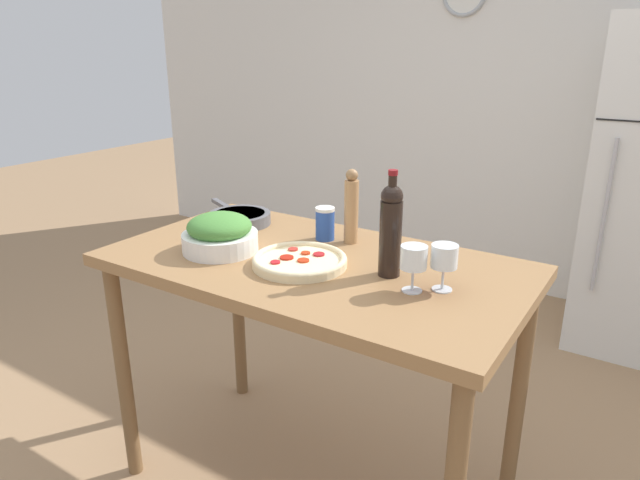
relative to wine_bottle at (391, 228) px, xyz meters
The scene contains 10 objects.
wall_back 2.40m from the wine_bottle, 96.64° to the left, with size 6.40×0.08×2.60m.
prep_counter 0.38m from the wine_bottle, behind, with size 1.43×0.79×0.95m.
wine_bottle is the anchor object (origin of this frame).
wine_glass_near 0.15m from the wine_bottle, 33.49° to the right, with size 0.08×0.08×0.14m.
wine_glass_far 0.19m from the wine_bottle, ahead, with size 0.08×0.08×0.14m.
pepper_mill 0.33m from the wine_bottle, 141.48° to the left, with size 0.05×0.05×0.28m.
salad_bowl 0.62m from the wine_bottle, 168.31° to the right, with size 0.27×0.27×0.14m.
homemade_pizza 0.33m from the wine_bottle, 162.78° to the right, with size 0.32×0.32×0.03m.
salt_canister 0.41m from the wine_bottle, 152.90° to the left, with size 0.07×0.07×0.12m.
cast_iron_skillet 0.78m from the wine_bottle, 168.08° to the left, with size 0.38×0.26×0.05m.
Camera 1 is at (1.00, -1.51, 1.65)m, focal length 32.00 mm.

